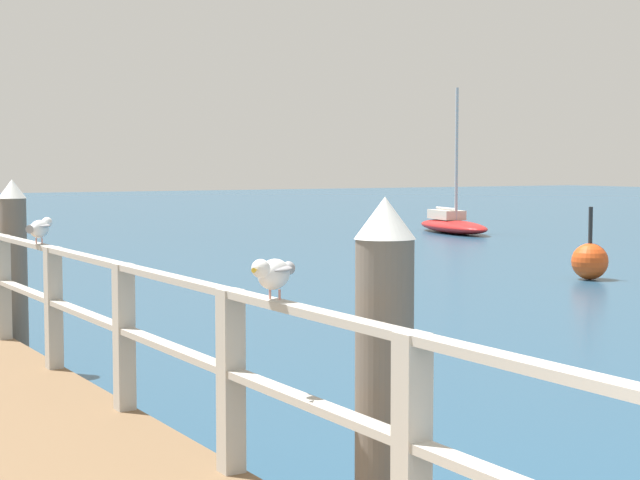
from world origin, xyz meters
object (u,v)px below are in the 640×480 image
at_px(seagull_foreground, 273,273).
at_px(boat_0, 452,224).
at_px(dock_piling_far, 14,275).
at_px(channel_buoy, 590,261).
at_px(seagull_background, 40,228).
at_px(dock_piling_near, 384,408).

bearing_deg(seagull_foreground, boat_0, -81.04).
bearing_deg(dock_piling_far, seagull_foreground, -93.42).
height_order(boat_0, channel_buoy, boat_0).
distance_m(seagull_foreground, channel_buoy, 15.40).
distance_m(seagull_background, boat_0, 25.12).
relative_size(dock_piling_far, seagull_foreground, 5.22).
bearing_deg(dock_piling_near, boat_0, 50.67).
distance_m(seagull_foreground, boat_0, 28.11).
bearing_deg(seagull_background, dock_piling_near, -48.26).
bearing_deg(channel_buoy, boat_0, 62.64).
distance_m(dock_piling_near, channel_buoy, 15.31).
distance_m(dock_piling_near, seagull_foreground, 0.84).
bearing_deg(seagull_foreground, dock_piling_near, -176.06).
relative_size(dock_piling_near, seagull_background, 5.01).
bearing_deg(channel_buoy, seagull_background, -155.95).
height_order(dock_piling_near, boat_0, boat_0).
xyz_separation_m(seagull_foreground, channel_buoy, (12.07, 9.48, -1.31)).
relative_size(dock_piling_near, seagull_foreground, 5.22).
xyz_separation_m(dock_piling_near, dock_piling_far, (0.00, 6.85, 0.00)).
height_order(dock_piling_near, dock_piling_far, same).
bearing_deg(seagull_background, boat_0, 80.45).
bearing_deg(dock_piling_far, seagull_background, -99.05).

